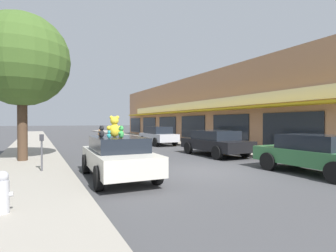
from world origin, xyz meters
name	(u,v)px	position (x,y,z in m)	size (l,w,h in m)	color
ground_plane	(201,171)	(0.00, 0.00, 0.00)	(260.00, 260.00, 0.00)	#424244
sidewalk_near	(25,187)	(-5.79, 0.00, 0.08)	(2.80, 90.00, 0.16)	gray
sidewalk_far	(303,159)	(5.79, 0.00, 0.08)	(2.80, 90.00, 0.16)	gray
storefront_row	(249,111)	(13.95, 12.00, 3.01)	(14.67, 35.75, 6.02)	tan
plush_art_car	(118,156)	(-3.13, 0.24, 0.74)	(2.02, 4.32, 1.37)	beige
teddy_bear_giant	(114,127)	(-3.23, 0.24, 1.70)	(0.53, 0.35, 0.70)	yellow
teddy_bear_orange	(120,131)	(-2.95, 0.51, 1.53)	(0.27, 0.18, 0.35)	orange
teddy_bear_green	(121,132)	(-3.23, -0.50, 1.55)	(0.24, 0.27, 0.38)	green
teddy_bear_teal	(109,135)	(-3.58, -0.45, 1.48)	(0.17, 0.15, 0.24)	teal
teddy_bear_brown	(100,133)	(-3.62, 0.57, 1.48)	(0.17, 0.16, 0.25)	olive
teddy_bear_black	(102,132)	(-3.66, 0.19, 1.55)	(0.25, 0.27, 0.38)	black
parked_car_far_left	(314,153)	(3.29, -2.22, 0.75)	(1.89, 4.11, 1.40)	#336B3D
parked_car_far_center	(215,142)	(3.29, 3.51, 0.75)	(2.01, 4.37, 1.38)	black
parked_car_far_right	(158,135)	(3.29, 11.04, 0.79)	(1.83, 4.23, 1.49)	#B7B7BC
street_tree	(22,60)	(-6.05, 4.98, 4.57)	(4.06, 4.06, 6.46)	#473323
fire_hydrant	(3,192)	(-6.08, -2.47, 0.55)	(0.33, 0.22, 0.79)	#B2B2B7
parking_meter	(42,148)	(-5.35, 1.85, 0.97)	(0.14, 0.10, 1.27)	#4C4C51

